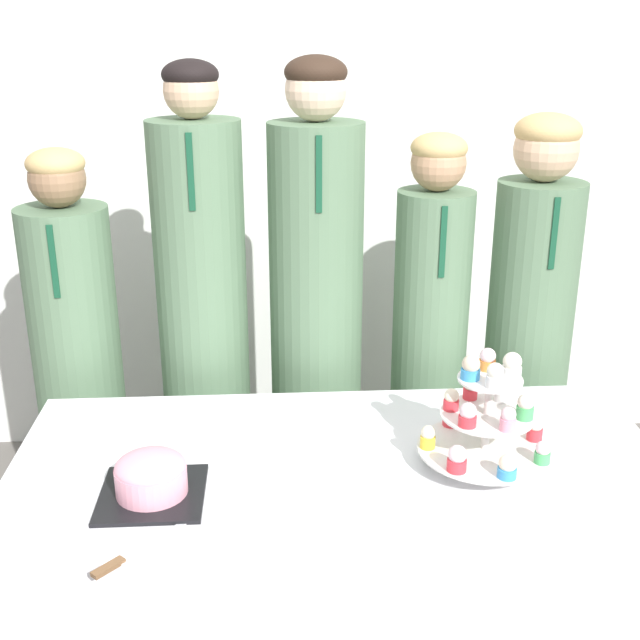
# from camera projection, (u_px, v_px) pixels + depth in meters

# --- Properties ---
(wall_back) EXTENTS (9.00, 0.06, 2.70)m
(wall_back) POSITION_uv_depth(u_px,v_px,m) (310.00, 128.00, 3.19)
(wall_back) COLOR silver
(wall_back) RESTS_ON ground_plane
(table) EXTENTS (1.65, 0.79, 0.71)m
(table) POSITION_uv_depth(u_px,v_px,m) (339.00, 574.00, 2.15)
(table) COLOR white
(table) RESTS_ON ground_plane
(round_cake) EXTENTS (0.24, 0.24, 0.11)m
(round_cake) POSITION_uv_depth(u_px,v_px,m) (151.00, 477.00, 1.85)
(round_cake) COLOR black
(round_cake) RESTS_ON table
(cake_knife) EXTENTS (0.18, 0.19, 0.01)m
(cake_knife) POSITION_uv_depth(u_px,v_px,m) (126.00, 557.00, 1.65)
(cake_knife) COLOR silver
(cake_knife) RESTS_ON table
(cupcake_stand) EXTENTS (0.33, 0.33, 0.31)m
(cupcake_stand) POSITION_uv_depth(u_px,v_px,m) (487.00, 417.00, 1.95)
(cupcake_stand) COLOR silver
(cupcake_stand) RESTS_ON table
(student_0) EXTENTS (0.28, 0.29, 1.40)m
(student_0) POSITION_uv_depth(u_px,v_px,m) (79.00, 376.00, 2.61)
(student_0) COLOR #567556
(student_0) RESTS_ON ground_plane
(student_1) EXTENTS (0.28, 0.29, 1.65)m
(student_1) POSITION_uv_depth(u_px,v_px,m) (204.00, 339.00, 2.59)
(student_1) COLOR #567556
(student_1) RESTS_ON ground_plane
(student_2) EXTENTS (0.30, 0.30, 1.66)m
(student_2) POSITION_uv_depth(u_px,v_px,m) (316.00, 334.00, 2.61)
(student_2) COLOR #567556
(student_2) RESTS_ON ground_plane
(student_3) EXTENTS (0.25, 0.25, 1.43)m
(student_3) POSITION_uv_depth(u_px,v_px,m) (428.00, 358.00, 2.66)
(student_3) COLOR #567556
(student_3) RESTS_ON ground_plane
(student_4) EXTENTS (0.28, 0.28, 1.49)m
(student_4) POSITION_uv_depth(u_px,v_px,m) (527.00, 347.00, 2.67)
(student_4) COLOR #567556
(student_4) RESTS_ON ground_plane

